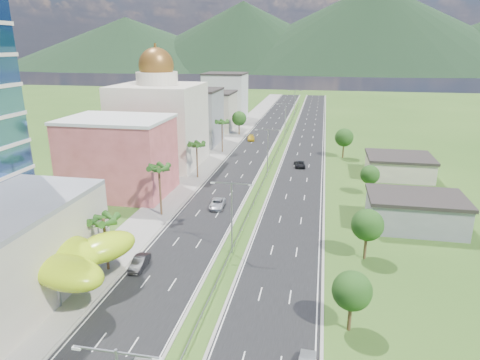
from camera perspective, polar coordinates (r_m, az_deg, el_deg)
The scene contains 31 objects.
ground at distance 55.35m, azimuth -3.29°, elevation -14.35°, with size 500.00×500.00×0.00m, color #2D5119.
road_left at distance 139.92m, azimuth 2.72°, elevation 5.52°, with size 11.00×260.00×0.04m, color black.
road_right at distance 138.64m, azimuth 8.89°, elevation 5.22°, with size 11.00×260.00×0.04m, color black.
sidewalk_left at distance 141.54m, azimuth -1.11°, elevation 5.69°, with size 7.00×260.00×0.12m, color gray.
median_guardrail at distance 121.46m, azimuth 5.00°, elevation 3.90°, with size 0.10×216.06×0.76m.
streetlight_median_b at distance 61.02m, azimuth -1.11°, elevation -4.06°, with size 6.04×0.25×11.00m.
streetlight_median_c at distance 98.78m, azimuth 3.72°, elevation 4.39°, with size 6.04×0.25×11.00m.
streetlight_median_d at distance 142.74m, azimuth 6.06°, elevation 8.43°, with size 6.04×0.25×11.00m.
streetlight_median_e at distance 187.19m, azimuth 7.32°, elevation 10.56°, with size 6.04×0.25×11.00m.
lime_canopy at distance 57.66m, azimuth -24.34°, elevation -8.99°, with size 18.00×15.00×7.40m.
pink_shophouse at distance 89.80m, azimuth -15.86°, elevation 2.90°, with size 20.00×15.00×15.00m, color #B54E4A.
domed_building at distance 109.55m, azimuth -10.70°, elevation 7.89°, with size 20.00×20.00×28.70m.
midrise_grey at distance 133.05m, azimuth -6.29°, elevation 8.30°, with size 16.00×15.00×16.00m, color gray.
midrise_beige at distance 154.18m, azimuth -3.87°, elevation 9.08°, with size 16.00×15.00×13.00m, color #BDAD9B.
midrise_white at distance 176.00m, azimuth -1.96°, elevation 10.98°, with size 16.00×15.00×18.00m, color silver.
shed_near at distance 77.06m, azimuth 22.29°, elevation -4.10°, with size 15.00×10.00×5.00m, color gray.
shed_far at distance 105.59m, azimuth 20.40°, elevation 1.63°, with size 14.00×12.00×4.40m, color #BDAD9B.
palm_tree_b at distance 59.12m, azimuth -17.72°, elevation -5.34°, with size 3.60×3.60×8.10m.
palm_tree_c at distance 75.70m, azimuth -10.76°, elevation 1.37°, with size 3.60×3.60×9.60m.
palm_tree_d at distance 96.97m, azimuth -5.80°, elevation 4.57°, with size 3.60×3.60×8.60m.
palm_tree_e at distance 120.49m, azimuth -2.42°, elevation 7.57°, with size 3.60×3.60×9.40m.
leafy_tree_lfar at distance 145.04m, azimuth -0.12°, elevation 8.21°, with size 4.90×4.90×8.05m.
leafy_tree_ra at distance 47.46m, azimuth 14.71°, elevation -14.11°, with size 4.20×4.20×6.90m.
leafy_tree_rb at distance 62.70m, azimuth 16.63°, elevation -5.78°, with size 4.55×4.55×7.47m.
leafy_tree_rc at distance 89.57m, azimuth 16.94°, elevation 0.68°, with size 3.85×3.85×6.33m.
leafy_tree_rd at distance 118.01m, azimuth 13.72°, elevation 5.52°, with size 4.90×4.90×8.05m.
mountain_ridge at distance 498.63m, azimuth 16.92°, elevation 13.51°, with size 860.00×140.00×90.00m, color black, non-canonical shape.
car_dark_left at distance 61.01m, azimuth -13.25°, elevation -10.69°, with size 1.69×4.84×1.60m, color black.
car_silver_mid_left at distance 80.33m, azimuth -3.06°, elevation -3.17°, with size 2.57×5.57×1.55m, color #A5A7AD.
car_yellow_far_left at distance 137.28m, azimuth 1.48°, elevation 5.63°, with size 2.14×5.26×1.53m, color gold.
car_dark_far_right at distance 108.09m, azimuth 7.94°, elevation 2.16°, with size 2.48×5.38×1.50m, color black.
Camera 1 is at (11.90, -45.44, 29.27)m, focal length 32.00 mm.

